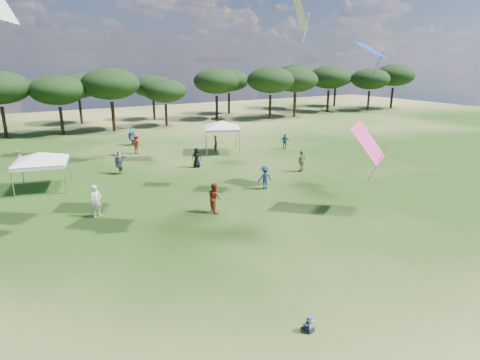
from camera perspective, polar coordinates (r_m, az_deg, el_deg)
The scene contains 5 objects.
tree_line at distance 54.80m, azimuth -19.61°, elevation 12.62°, with size 108.78×17.63×7.77m.
tent_left at distance 29.78m, azimuth -26.60°, elevation 3.32°, with size 6.39×6.39×2.85m.
tent_right at distance 37.66m, azimuth -2.60°, elevation 8.22°, with size 5.88×5.88×3.31m.
toddler at distance 13.86m, azimuth 9.85°, elevation -19.63°, with size 0.38×0.42×0.55m.
festival_crowd at distance 32.37m, azimuth -16.02°, elevation 2.56°, with size 29.55×22.71×1.91m.
Camera 1 is at (-8.14, -6.29, 8.39)m, focal length 30.00 mm.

